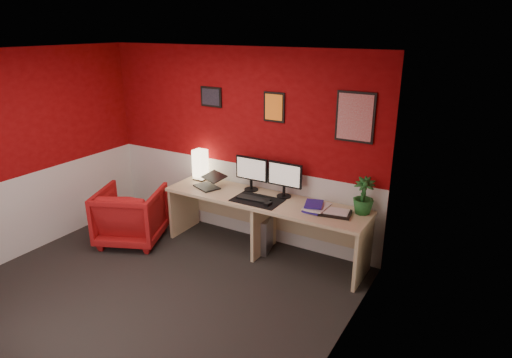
% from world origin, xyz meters
% --- Properties ---
extents(ground, '(4.00, 3.50, 0.01)m').
position_xyz_m(ground, '(0.00, 0.00, 0.00)').
color(ground, black).
rests_on(ground, ground).
extents(ceiling, '(4.00, 3.50, 0.01)m').
position_xyz_m(ceiling, '(0.00, 0.00, 2.50)').
color(ceiling, white).
rests_on(ceiling, ground).
extents(wall_back, '(4.00, 0.01, 2.50)m').
position_xyz_m(wall_back, '(0.00, 1.75, 1.25)').
color(wall_back, maroon).
rests_on(wall_back, ground).
extents(wall_left, '(0.01, 3.50, 2.50)m').
position_xyz_m(wall_left, '(-2.00, 0.00, 1.25)').
color(wall_left, maroon).
rests_on(wall_left, ground).
extents(wall_right, '(0.01, 3.50, 2.50)m').
position_xyz_m(wall_right, '(2.00, 0.00, 1.25)').
color(wall_right, maroon).
rests_on(wall_right, ground).
extents(wainscot_back, '(4.00, 0.01, 1.00)m').
position_xyz_m(wainscot_back, '(0.00, 1.75, 0.50)').
color(wainscot_back, silver).
rests_on(wainscot_back, ground).
extents(wainscot_left, '(0.01, 3.50, 1.00)m').
position_xyz_m(wainscot_left, '(-2.00, 0.00, 0.50)').
color(wainscot_left, silver).
rests_on(wainscot_left, ground).
extents(wainscot_right, '(0.01, 3.50, 1.00)m').
position_xyz_m(wainscot_right, '(2.00, 0.00, 0.50)').
color(wainscot_right, silver).
rests_on(wainscot_right, ground).
extents(desk, '(2.60, 0.65, 0.73)m').
position_xyz_m(desk, '(0.60, 1.41, 0.36)').
color(desk, '#D3B787').
rests_on(desk, ground).
extents(shoji_lamp, '(0.16, 0.16, 0.40)m').
position_xyz_m(shoji_lamp, '(-0.51, 1.60, 0.93)').
color(shoji_lamp, '#FFE5B2').
rests_on(shoji_lamp, desk).
extents(laptop, '(0.39, 0.34, 0.22)m').
position_xyz_m(laptop, '(-0.24, 1.37, 0.84)').
color(laptop, black).
rests_on(laptop, desk).
extents(monitor_left, '(0.45, 0.06, 0.58)m').
position_xyz_m(monitor_left, '(0.30, 1.59, 1.02)').
color(monitor_left, black).
rests_on(monitor_left, desk).
extents(monitor_right, '(0.45, 0.06, 0.58)m').
position_xyz_m(monitor_right, '(0.77, 1.59, 1.02)').
color(monitor_right, black).
rests_on(monitor_right, desk).
extents(desk_mat, '(0.60, 0.38, 0.01)m').
position_xyz_m(desk_mat, '(0.55, 1.32, 0.73)').
color(desk_mat, black).
rests_on(desk_mat, desk).
extents(keyboard, '(0.43, 0.17, 0.02)m').
position_xyz_m(keyboard, '(0.50, 1.32, 0.74)').
color(keyboard, black).
rests_on(keyboard, desk_mat).
extents(mouse, '(0.07, 0.10, 0.03)m').
position_xyz_m(mouse, '(0.73, 1.25, 0.75)').
color(mouse, black).
rests_on(mouse, desk_mat).
extents(book_bottom, '(0.23, 0.30, 0.03)m').
position_xyz_m(book_bottom, '(1.17, 1.40, 0.74)').
color(book_bottom, '#2E1F92').
rests_on(book_bottom, desk).
extents(book_middle, '(0.25, 0.34, 0.02)m').
position_xyz_m(book_middle, '(1.17, 1.42, 0.77)').
color(book_middle, silver).
rests_on(book_middle, book_bottom).
extents(book_top, '(0.27, 0.31, 0.03)m').
position_xyz_m(book_top, '(1.15, 1.39, 0.79)').
color(book_top, '#2E1F92').
rests_on(book_top, book_middle).
extents(zen_tray, '(0.39, 0.31, 0.03)m').
position_xyz_m(zen_tray, '(1.51, 1.41, 0.74)').
color(zen_tray, black).
rests_on(zen_tray, desk).
extents(potted_plant, '(0.26, 0.26, 0.42)m').
position_xyz_m(potted_plant, '(1.76, 1.59, 0.94)').
color(potted_plant, '#19591E').
rests_on(potted_plant, desk).
extents(pc_tower, '(0.29, 0.48, 0.45)m').
position_xyz_m(pc_tower, '(0.54, 1.50, 0.23)').
color(pc_tower, '#99999E').
rests_on(pc_tower, ground).
extents(armchair, '(1.05, 1.06, 0.74)m').
position_xyz_m(armchair, '(-1.08, 0.80, 0.37)').
color(armchair, '#AB1717').
rests_on(armchair, ground).
extents(art_left, '(0.32, 0.02, 0.26)m').
position_xyz_m(art_left, '(-0.39, 1.74, 1.85)').
color(art_left, black).
rests_on(art_left, wall_back).
extents(art_center, '(0.28, 0.02, 0.36)m').
position_xyz_m(art_center, '(0.54, 1.74, 1.80)').
color(art_center, orange).
rests_on(art_center, wall_back).
extents(art_right, '(0.44, 0.02, 0.56)m').
position_xyz_m(art_right, '(1.55, 1.74, 1.78)').
color(art_right, red).
rests_on(art_right, wall_back).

